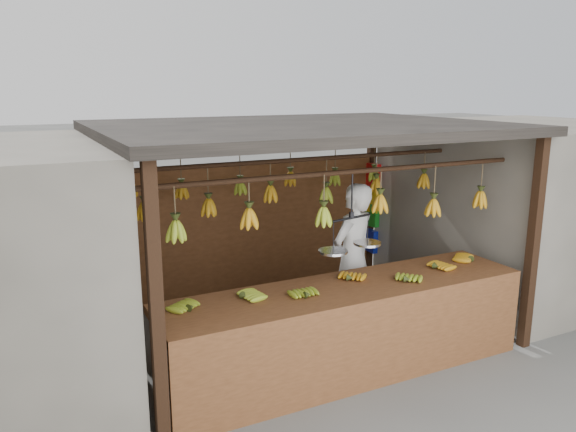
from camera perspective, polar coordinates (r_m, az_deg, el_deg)
ground at (r=6.76m, az=1.16°, el=-11.32°), size 80.00×80.00×0.00m
stall at (r=6.50m, az=-0.11°, el=5.82°), size 4.30×3.30×2.40m
neighbor_right at (r=8.62m, az=22.92°, el=1.05°), size 3.00×3.00×2.30m
counter at (r=5.47m, az=6.74°, el=-9.34°), size 3.74×0.85×0.96m
hanging_bananas at (r=6.26m, az=1.29°, el=2.13°), size 3.62×2.25×0.38m
balance_scale at (r=5.52m, az=6.39°, el=-2.79°), size 0.73×0.36×0.76m
vendor at (r=6.49m, az=6.59°, el=-4.25°), size 0.74×0.61×1.74m
bag_bundles at (r=8.52m, az=8.55°, el=0.81°), size 0.08×0.26×1.35m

